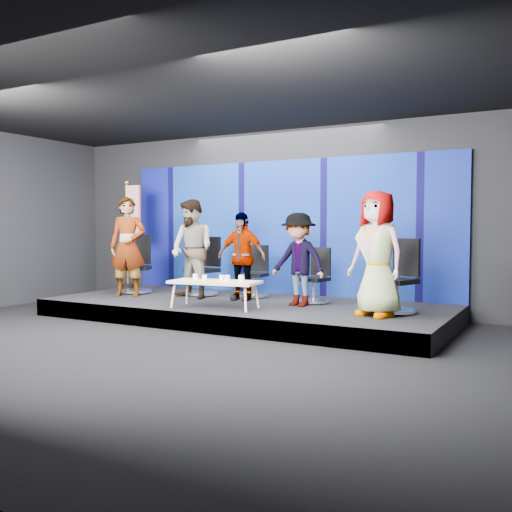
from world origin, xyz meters
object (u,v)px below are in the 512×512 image
at_px(chair_b, 204,276).
at_px(panelist_e, 377,254).
at_px(coffee_table, 215,283).
at_px(mug_b, 205,278).
at_px(panelist_b, 192,249).
at_px(chair_e, 398,289).
at_px(mug_a, 195,277).
at_px(chair_d, 315,285).
at_px(panelist_d, 298,259).
at_px(chair_c, 255,280).
at_px(mug_d, 227,278).
at_px(chair_a, 137,274).
at_px(mug_c, 222,278).
at_px(flag_stand, 131,231).
at_px(panelist_a, 128,247).
at_px(panelist_c, 241,256).
at_px(mug_e, 241,278).

xyz_separation_m(chair_b, panelist_e, (3.65, -0.90, 0.55)).
bearing_deg(coffee_table, mug_b, -159.42).
bearing_deg(panelist_e, panelist_b, -165.61).
xyz_separation_m(chair_e, mug_a, (-3.11, -0.92, 0.12)).
distance_m(chair_d, panelist_d, 0.68).
bearing_deg(chair_b, mug_a, -50.09).
xyz_separation_m(chair_c, mug_a, (-0.25, -1.57, 0.17)).
relative_size(chair_b, coffee_table, 0.74).
distance_m(chair_d, chair_e, 1.62).
bearing_deg(mug_d, chair_a, 158.92).
relative_size(panelist_e, mug_c, 21.18).
xyz_separation_m(mug_d, flag_stand, (-3.36, 1.58, 0.72)).
distance_m(chair_c, mug_c, 1.50).
bearing_deg(chair_e, mug_b, -140.28).
bearing_deg(flag_stand, chair_e, -3.75).
xyz_separation_m(panelist_a, mug_a, (1.94, -0.55, -0.44)).
relative_size(panelist_b, panelist_e, 0.99).
xyz_separation_m(chair_b, mug_d, (1.38, -1.39, 0.13)).
distance_m(chair_d, mug_d, 1.69).
height_order(panelist_b, coffee_table, panelist_b).
distance_m(mug_a, flag_stand, 3.20).
height_order(chair_b, coffee_table, chair_b).
xyz_separation_m(panelist_c, flag_stand, (-2.97, 0.46, 0.43)).
bearing_deg(panelist_e, mug_a, -150.65).
distance_m(chair_b, chair_d, 2.29).
bearing_deg(chair_a, mug_d, -48.21).
bearing_deg(panelist_d, flag_stand, -178.66).
height_order(panelist_e, coffee_table, panelist_e).
xyz_separation_m(panelist_c, panelist_e, (2.67, -0.62, 0.13)).
height_order(panelist_b, mug_b, panelist_b).
relative_size(panelist_a, panelist_d, 1.21).
bearing_deg(mug_b, mug_c, 37.56).
height_order(panelist_a, panelist_c, panelist_a).
bearing_deg(panelist_d, coffee_table, -129.98).
xyz_separation_m(chair_c, flag_stand, (-2.96, -0.04, 0.89)).
height_order(mug_c, flag_stand, flag_stand).
bearing_deg(chair_c, flag_stand, 176.76).
relative_size(panelist_c, panelist_e, 0.85).
relative_size(mug_a, flag_stand, 0.04).
xyz_separation_m(panelist_b, coffee_table, (1.05, -0.86, -0.50)).
height_order(panelist_c, mug_c, panelist_c).
bearing_deg(mug_d, panelist_b, 145.69).
xyz_separation_m(panelist_a, flag_stand, (-0.78, 0.98, 0.28)).
xyz_separation_m(mug_c, flag_stand, (-3.17, 1.43, 0.73)).
xyz_separation_m(panelist_d, mug_e, (-0.62, -0.80, -0.28)).
bearing_deg(mug_a, mug_d, -4.56).
bearing_deg(chair_e, panelist_d, -157.87).
distance_m(panelist_b, mug_e, 1.73).
bearing_deg(panelist_d, chair_a, -172.13).
height_order(mug_a, mug_c, mug_a).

